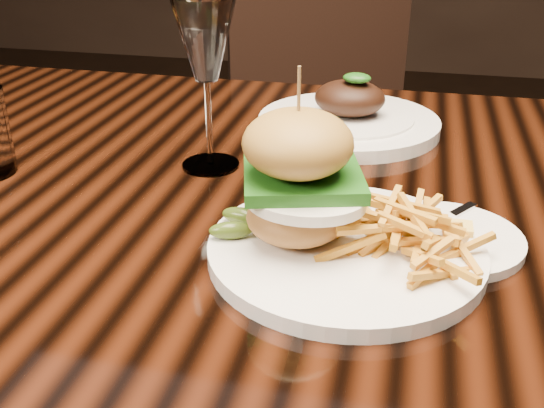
% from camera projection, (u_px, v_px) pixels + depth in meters
% --- Properties ---
extents(dining_table, '(1.60, 0.90, 0.75)m').
position_uv_depth(dining_table, '(305.00, 258.00, 0.74)').
color(dining_table, black).
rests_on(dining_table, ground).
extents(burger_plate, '(0.26, 0.26, 0.18)m').
position_uv_depth(burger_plate, '(337.00, 214.00, 0.58)').
color(burger_plate, white).
rests_on(burger_plate, dining_table).
extents(side_saucer, '(0.14, 0.15, 0.02)m').
position_uv_depth(side_saucer, '(448.00, 238.00, 0.61)').
color(side_saucer, white).
rests_on(side_saucer, dining_table).
extents(ramekin, '(0.07, 0.07, 0.03)m').
position_uv_depth(ramekin, '(315.00, 169.00, 0.74)').
color(ramekin, white).
rests_on(ramekin, dining_table).
extents(wine_glass, '(0.07, 0.07, 0.20)m').
position_uv_depth(wine_glass, '(205.00, 45.00, 0.72)').
color(wine_glass, white).
rests_on(wine_glass, dining_table).
extents(far_dish, '(0.26, 0.26, 0.08)m').
position_uv_depth(far_dish, '(349.00, 119.00, 0.90)').
color(far_dish, white).
rests_on(far_dish, dining_table).
extents(chair_far, '(0.60, 0.61, 0.95)m').
position_uv_depth(chair_far, '(327.00, 119.00, 1.59)').
color(chair_far, black).
rests_on(chair_far, ground).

